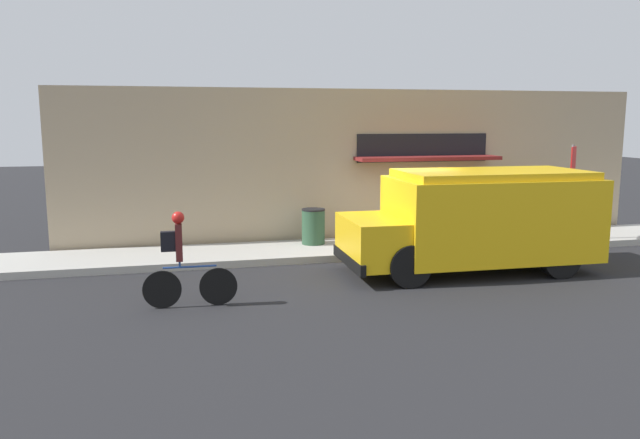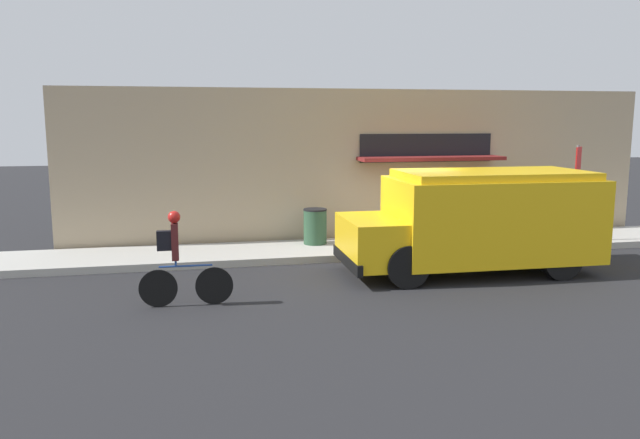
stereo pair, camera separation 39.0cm
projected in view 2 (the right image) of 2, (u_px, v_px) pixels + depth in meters
ground_plane at (393, 260)px, 15.29m from camera, size 70.00×70.00×0.00m
sidewalk at (380, 248)px, 16.32m from camera, size 28.00×2.16×0.18m
storefront at (369, 166)px, 17.24m from camera, size 16.50×1.02×4.23m
school_bus at (478, 219)px, 13.90m from camera, size 5.65×2.81×2.29m
cyclist at (179, 261)px, 11.41m from camera, size 1.72×0.23×1.78m
stop_sign_post at (577, 177)px, 16.49m from camera, size 0.45×0.45×2.56m
trash_bin at (315, 226)px, 16.30m from camera, size 0.61×0.61×0.93m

